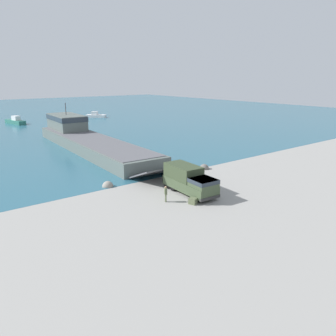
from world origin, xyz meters
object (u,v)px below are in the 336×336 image
soldier_on_ramp (166,193)px  cargo_crate (193,201)px  military_truck (189,180)px  moored_boat_b (15,121)px  moored_boat_a (96,116)px  landing_craft (85,137)px

soldier_on_ramp → cargo_crate: (1.84, -2.15, -0.68)m
military_truck → cargo_crate: (-1.89, -2.79, -1.20)m
soldier_on_ramp → moored_boat_b: (2.47, 72.76, -0.25)m
military_truck → cargo_crate: military_truck is taller
military_truck → moored_boat_a: bearing=166.4°
soldier_on_ramp → cargo_crate: size_ratio=2.27×
landing_craft → moored_boat_b: size_ratio=5.08×
landing_craft → soldier_on_ramp: bearing=-96.5°
landing_craft → military_truck: size_ratio=5.83×
landing_craft → moored_boat_b: (-2.50, 41.19, -1.03)m
landing_craft → cargo_crate: landing_craft is taller
moored_boat_b → cargo_crate: (-0.63, -74.91, -0.43)m
landing_craft → soldier_on_ramp: 31.96m
soldier_on_ramp → moored_boat_a: moored_boat_a is taller
moored_boat_a → moored_boat_b: 24.37m
military_truck → moored_boat_b: size_ratio=0.87×
cargo_crate → military_truck: bearing=55.9°
soldier_on_ramp → moored_boat_a: bearing=96.9°
moored_boat_b → soldier_on_ramp: bearing=-104.7°
moored_boat_a → moored_boat_b: (-24.37, -0.39, 0.12)m
moored_boat_a → cargo_crate: (-25.00, -75.30, -0.31)m
cargo_crate → moored_boat_a: bearing=71.6°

